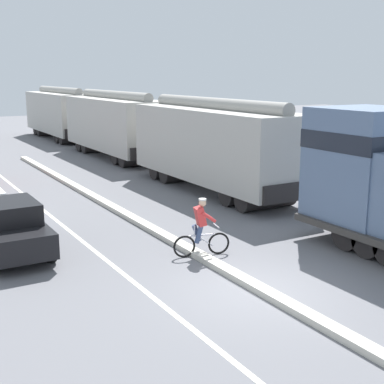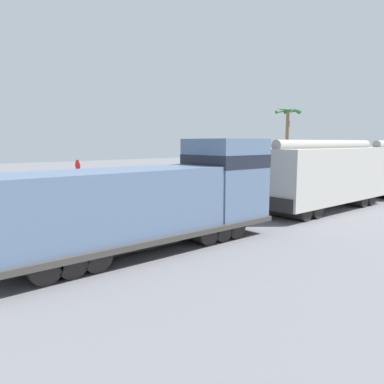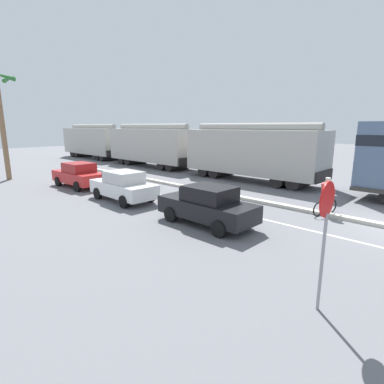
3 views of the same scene
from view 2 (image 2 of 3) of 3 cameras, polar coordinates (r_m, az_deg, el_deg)
name	(u,v)px [view 2 (image 2 of 3)]	position (r m, az deg, el deg)	size (l,w,h in m)	color
ground_plane	(134,219)	(20.19, -8.81, -4.06)	(120.00, 120.00, 0.00)	slate
median_curb	(215,205)	(23.84, 3.50, -2.00)	(0.36, 36.00, 0.16)	beige
lane_stripe	(190,202)	(25.60, -0.25, -1.49)	(0.14, 36.00, 0.01)	silver
locomotive	(160,201)	(14.46, -4.88, -1.41)	(3.10, 11.61, 4.20)	slate
hopper_car_lead	(326,176)	(23.64, 19.72, 2.36)	(2.90, 10.60, 4.18)	#ADAAA2
parked_car_black	(168,187)	(27.07, -3.62, 0.73)	(1.85, 4.21, 1.62)	black
parked_car_white	(224,182)	(31.04, 4.94, 1.60)	(1.88, 4.22, 1.62)	silver
parked_car_red	(266,178)	(34.99, 11.15, 2.16)	(1.95, 4.26, 1.62)	red
cyclist	(177,199)	(21.55, -2.27, -1.04)	(1.68, 0.58, 1.71)	black
stop_sign	(78,172)	(26.46, -16.99, 2.88)	(0.76, 0.08, 2.88)	gray
palm_tree_near	(288,130)	(41.59, 14.40, 9.08)	(2.37, 2.35, 7.71)	#846647
palm_tree_far	(287,131)	(43.62, 14.29, 9.06)	(2.19, 2.24, 7.77)	#846647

